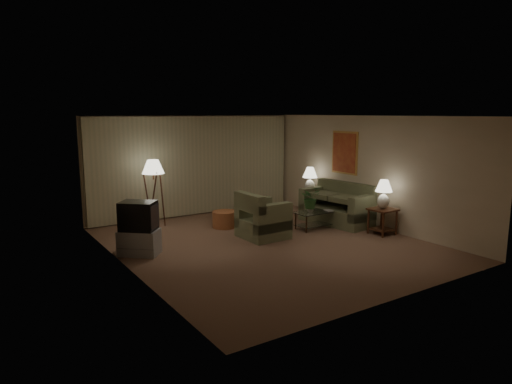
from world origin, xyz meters
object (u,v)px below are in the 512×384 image
at_px(table_lamp_near, 384,192).
at_px(side_table_near, 382,217).
at_px(crt_tv, 138,216).
at_px(table_lamp_far, 310,178).
at_px(sofa, 337,208).
at_px(tv_cabinet, 139,242).
at_px(ottoman, 225,219).
at_px(floor_lamp, 154,192).
at_px(side_table_far, 309,200).
at_px(armchair, 263,220).
at_px(vase, 310,209).
at_px(coffee_table, 315,217).

bearing_deg(table_lamp_near, side_table_near, -20.56).
bearing_deg(crt_tv, table_lamp_far, 52.50).
height_order(sofa, tv_cabinet, sofa).
bearing_deg(ottoman, crt_tv, -158.37).
bearing_deg(crt_tv, floor_lamp, 102.83).
bearing_deg(floor_lamp, tv_cabinet, -118.49).
bearing_deg(ottoman, side_table_near, -43.22).
xyz_separation_m(side_table_far, crt_tv, (-5.20, -1.03, 0.39)).
xyz_separation_m(floor_lamp, ottoman, (1.39, -1.02, -0.66)).
bearing_deg(floor_lamp, armchair, -54.22).
distance_m(tv_cabinet, crt_tv, 0.53).
height_order(table_lamp_far, tv_cabinet, table_lamp_far).
xyz_separation_m(armchair, tv_cabinet, (-2.75, 0.29, -0.16)).
bearing_deg(side_table_near, table_lamp_near, 159.44).
distance_m(side_table_far, vase, 1.75).
bearing_deg(tv_cabinet, sofa, 38.80).
xyz_separation_m(table_lamp_near, table_lamp_far, (0.00, 2.60, 0.02)).
distance_m(sofa, coffee_table, 0.82).
xyz_separation_m(armchair, crt_tv, (-2.75, 0.29, 0.38)).
bearing_deg(coffee_table, sofa, 7.06).
bearing_deg(side_table_near, table_lamp_far, 90.00).
relative_size(side_table_near, floor_lamp, 0.36).
bearing_deg(table_lamp_far, side_table_far, 90.00).
bearing_deg(vase, crt_tv, 175.51).
xyz_separation_m(tv_cabinet, vase, (4.09, -0.32, 0.25)).
height_order(sofa, vase, sofa).
bearing_deg(table_lamp_near, floor_lamp, 138.94).
xyz_separation_m(sofa, vase, (-0.96, -0.10, 0.09)).
height_order(side_table_far, table_lamp_near, table_lamp_near).
bearing_deg(sofa, crt_tv, -98.78).
bearing_deg(side_table_far, floor_lamp, 166.59).
bearing_deg(ottoman, side_table_far, 0.94).
height_order(sofa, crt_tv, crt_tv).
relative_size(table_lamp_far, coffee_table, 0.70).
bearing_deg(ottoman, table_lamp_near, -43.22).
bearing_deg(coffee_table, armchair, 178.91).
distance_m(armchair, table_lamp_far, 2.85).
relative_size(side_table_far, ottoman, 1.00).
xyz_separation_m(side_table_far, ottoman, (-2.72, -0.04, -0.19)).
bearing_deg(coffee_table, floor_lamp, 143.53).
xyz_separation_m(side_table_near, vase, (-1.11, 1.25, 0.09)).
bearing_deg(armchair, sofa, -89.16).
bearing_deg(side_table_far, vase, -129.37).
bearing_deg(side_table_far, side_table_near, -90.00).
xyz_separation_m(sofa, crt_tv, (-5.05, 0.22, 0.38)).
xyz_separation_m(table_lamp_far, tv_cabinet, (-5.20, -1.03, -0.76)).
bearing_deg(ottoman, table_lamp_far, 0.94).
bearing_deg(side_table_near, sofa, 96.34).
bearing_deg(coffee_table, crt_tv, 175.67).
distance_m(coffee_table, vase, 0.27).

